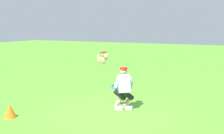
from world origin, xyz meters
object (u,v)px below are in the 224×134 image
object	(u,v)px
frisbee_flying	(103,52)
frisbee_held	(115,88)
dog	(103,60)
person	(124,87)
training_cone	(10,111)

from	to	relation	value
frisbee_flying	frisbee_held	distance (m)	1.86
dog	frisbee_held	distance (m)	1.92
person	dog	distance (m)	2.22
frisbee_held	training_cone	bearing A→B (deg)	42.81
frisbee_flying	frisbee_held	xyz separation A→B (m)	(-1.02, 1.23, -0.95)
person	frisbee_held	xyz separation A→B (m)	(0.36, -0.13, -0.09)
dog	frisbee_flying	distance (m)	0.37
person	dog	size ratio (longest dim) A/B	1.56
person	dog	world-z (taller)	dog
frisbee_flying	person	bearing A→B (deg)	135.43
dog	frisbee_held	xyz separation A→B (m)	(-1.13, 1.42, -0.65)
person	training_cone	size ratio (longest dim) A/B	3.41
frisbee_held	frisbee_flying	bearing A→B (deg)	-50.47
person	training_cone	distance (m)	3.29
frisbee_held	training_cone	distance (m)	3.08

